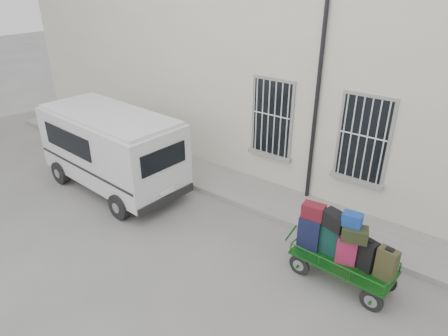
% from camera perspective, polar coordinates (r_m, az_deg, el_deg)
% --- Properties ---
extents(ground, '(80.00, 80.00, 0.00)m').
position_cam_1_polar(ground, '(10.43, -0.44, -9.49)').
color(ground, slate).
rests_on(ground, ground).
extents(building, '(24.00, 5.15, 6.00)m').
position_cam_1_polar(building, '(13.60, 14.16, 12.35)').
color(building, beige).
rests_on(building, ground).
extents(sidewalk, '(24.00, 1.70, 0.15)m').
position_cam_1_polar(sidewalk, '(11.92, 6.05, -4.22)').
color(sidewalk, gray).
rests_on(sidewalk, ground).
extents(luggage_cart, '(2.54, 1.10, 1.79)m').
position_cam_1_polar(luggage_cart, '(8.91, 16.42, -10.62)').
color(luggage_cart, black).
rests_on(luggage_cart, ground).
extents(van, '(4.96, 2.45, 2.44)m').
position_cam_1_polar(van, '(12.45, -15.77, 3.05)').
color(van, silver).
rests_on(van, ground).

